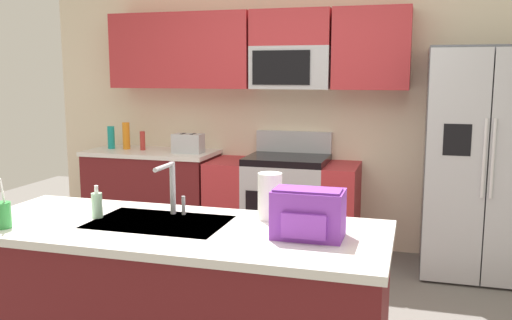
% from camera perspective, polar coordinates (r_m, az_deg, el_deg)
% --- Properties ---
extents(kitchen_wall_unit, '(5.20, 0.43, 2.60)m').
position_cam_1_polar(kitchen_wall_unit, '(5.23, 3.41, 7.09)').
color(kitchen_wall_unit, beige).
rests_on(kitchen_wall_unit, ground).
extents(back_counter, '(1.25, 0.63, 0.90)m').
position_cam_1_polar(back_counter, '(5.53, -10.59, -3.63)').
color(back_counter, maroon).
rests_on(back_counter, ground).
extents(range_oven, '(1.36, 0.61, 1.10)m').
position_cam_1_polar(range_oven, '(5.09, 2.79, -4.68)').
color(range_oven, '#B7BABF').
rests_on(range_oven, ground).
extents(refrigerator, '(0.90, 0.76, 1.85)m').
position_cam_1_polar(refrigerator, '(4.82, 22.30, -0.27)').
color(refrigerator, '#4C4F54').
rests_on(refrigerator, ground).
extents(island_counter, '(2.10, 0.83, 0.90)m').
position_cam_1_polar(island_counter, '(2.91, -8.34, -15.21)').
color(island_counter, maroon).
rests_on(island_counter, ground).
extents(toaster, '(0.28, 0.16, 0.18)m').
position_cam_1_polar(toaster, '(5.22, -7.01, 1.72)').
color(toaster, '#B7BABF').
rests_on(toaster, back_counter).
extents(pepper_mill, '(0.05, 0.05, 0.18)m').
position_cam_1_polar(pepper_mill, '(5.48, -11.62, 1.96)').
color(pepper_mill, '#B2332D').
rests_on(pepper_mill, back_counter).
extents(bottle_orange, '(0.07, 0.07, 0.26)m').
position_cam_1_polar(bottle_orange, '(5.59, -13.25, 2.45)').
color(bottle_orange, orange).
rests_on(bottle_orange, back_counter).
extents(bottle_teal, '(0.07, 0.07, 0.22)m').
position_cam_1_polar(bottle_teal, '(5.67, -14.72, 2.27)').
color(bottle_teal, teal).
rests_on(bottle_teal, back_counter).
extents(sink_faucet, '(0.09, 0.21, 0.28)m').
position_cam_1_polar(sink_faucet, '(2.93, -8.73, -2.46)').
color(sink_faucet, '#B7BABF').
rests_on(sink_faucet, island_counter).
extents(drink_cup_green, '(0.08, 0.08, 0.25)m').
position_cam_1_polar(drink_cup_green, '(2.95, -24.71, -5.16)').
color(drink_cup_green, green).
rests_on(drink_cup_green, island_counter).
extents(soap_dispenser, '(0.06, 0.06, 0.17)m').
position_cam_1_polar(soap_dispenser, '(2.99, -16.09, -4.46)').
color(soap_dispenser, '#A5D8B2').
rests_on(soap_dispenser, island_counter).
extents(paper_towel_roll, '(0.12, 0.12, 0.24)m').
position_cam_1_polar(paper_towel_roll, '(2.83, 1.44, -3.76)').
color(paper_towel_roll, white).
rests_on(paper_towel_roll, island_counter).
extents(backpack, '(0.32, 0.22, 0.23)m').
position_cam_1_polar(backpack, '(2.53, 5.40, -5.42)').
color(backpack, purple).
rests_on(backpack, island_counter).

